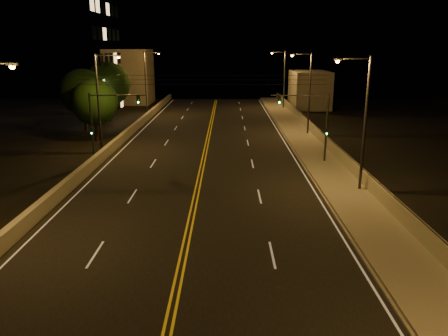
{
  "coord_description": "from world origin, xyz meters",
  "views": [
    {
      "loc": [
        2.19,
        -9.66,
        10.14
      ],
      "look_at": [
        2.0,
        18.0,
        2.5
      ],
      "focal_mm": 35.0,
      "sensor_mm": 36.0,
      "label": 1
    }
  ],
  "objects_px": {
    "streetlight_2": "(308,89)",
    "traffic_signal_right": "(316,120)",
    "streetlight_3": "(283,76)",
    "streetlight_5": "(101,98)",
    "building_tower": "(18,21)",
    "traffic_signal_left": "(102,120)",
    "streetlight_1": "(362,117)",
    "tree_1": "(83,92)",
    "tree_2": "(108,84)",
    "tree_0": "(94,102)",
    "streetlight_6": "(147,79)"
  },
  "relations": [
    {
      "from": "streetlight_1",
      "to": "streetlight_6",
      "type": "relative_size",
      "value": 1.0
    },
    {
      "from": "streetlight_2",
      "to": "traffic_signal_right",
      "type": "bearing_deg",
      "value": -96.59
    },
    {
      "from": "streetlight_1",
      "to": "traffic_signal_right",
      "type": "height_order",
      "value": "streetlight_1"
    },
    {
      "from": "tree_0",
      "to": "streetlight_5",
      "type": "bearing_deg",
      "value": -67.64
    },
    {
      "from": "streetlight_3",
      "to": "building_tower",
      "type": "relative_size",
      "value": 0.34
    },
    {
      "from": "streetlight_1",
      "to": "streetlight_5",
      "type": "relative_size",
      "value": 1.0
    },
    {
      "from": "streetlight_3",
      "to": "tree_1",
      "type": "xyz_separation_m",
      "value": [
        -27.25,
        -19.86,
        -0.69
      ]
    },
    {
      "from": "streetlight_3",
      "to": "streetlight_5",
      "type": "xyz_separation_m",
      "value": [
        -21.47,
        -32.42,
        0.0
      ]
    },
    {
      "from": "streetlight_5",
      "to": "streetlight_6",
      "type": "relative_size",
      "value": 1.0
    },
    {
      "from": "streetlight_1",
      "to": "building_tower",
      "type": "distance_m",
      "value": 49.97
    },
    {
      "from": "building_tower",
      "to": "tree_2",
      "type": "bearing_deg",
      "value": 0.49
    },
    {
      "from": "streetlight_3",
      "to": "building_tower",
      "type": "xyz_separation_m",
      "value": [
        -37.69,
        -12.57,
        8.07
      ]
    },
    {
      "from": "traffic_signal_right",
      "to": "tree_0",
      "type": "relative_size",
      "value": 0.92
    },
    {
      "from": "streetlight_6",
      "to": "traffic_signal_left",
      "type": "bearing_deg",
      "value": -87.81
    },
    {
      "from": "streetlight_2",
      "to": "traffic_signal_left",
      "type": "xyz_separation_m",
      "value": [
        -20.36,
        -13.07,
        -1.53
      ]
    },
    {
      "from": "building_tower",
      "to": "traffic_signal_right",
      "type": "bearing_deg",
      "value": -33.26
    },
    {
      "from": "traffic_signal_left",
      "to": "building_tower",
      "type": "bearing_deg",
      "value": 126.15
    },
    {
      "from": "traffic_signal_right",
      "to": "tree_1",
      "type": "relative_size",
      "value": 0.83
    },
    {
      "from": "traffic_signal_left",
      "to": "tree_1",
      "type": "bearing_deg",
      "value": 112.73
    },
    {
      "from": "streetlight_6",
      "to": "tree_0",
      "type": "relative_size",
      "value": 1.39
    },
    {
      "from": "streetlight_2",
      "to": "traffic_signal_left",
      "type": "height_order",
      "value": "streetlight_2"
    },
    {
      "from": "streetlight_6",
      "to": "tree_0",
      "type": "xyz_separation_m",
      "value": [
        -2.48,
        -19.14,
        -1.15
      ]
    },
    {
      "from": "streetlight_2",
      "to": "streetlight_6",
      "type": "xyz_separation_m",
      "value": [
        -21.47,
        15.98,
        0.0
      ]
    },
    {
      "from": "streetlight_2",
      "to": "traffic_signal_left",
      "type": "bearing_deg",
      "value": -147.3
    },
    {
      "from": "streetlight_6",
      "to": "tree_1",
      "type": "xyz_separation_m",
      "value": [
        -5.78,
        -12.6,
        -0.69
      ]
    },
    {
      "from": "streetlight_6",
      "to": "tree_1",
      "type": "bearing_deg",
      "value": -114.64
    },
    {
      "from": "tree_0",
      "to": "tree_2",
      "type": "xyz_separation_m",
      "value": [
        -2.09,
        13.93,
        0.85
      ]
    },
    {
      "from": "traffic_signal_left",
      "to": "tree_2",
      "type": "distance_m",
      "value": 24.53
    },
    {
      "from": "tree_1",
      "to": "tree_2",
      "type": "height_order",
      "value": "tree_2"
    },
    {
      "from": "streetlight_1",
      "to": "streetlight_2",
      "type": "height_order",
      "value": "same"
    },
    {
      "from": "traffic_signal_right",
      "to": "tree_2",
      "type": "relative_size",
      "value": 0.77
    },
    {
      "from": "streetlight_1",
      "to": "building_tower",
      "type": "height_order",
      "value": "building_tower"
    },
    {
      "from": "traffic_signal_right",
      "to": "tree_0",
      "type": "bearing_deg",
      "value": 156.17
    },
    {
      "from": "streetlight_5",
      "to": "traffic_signal_left",
      "type": "height_order",
      "value": "streetlight_5"
    },
    {
      "from": "streetlight_2",
      "to": "tree_1",
      "type": "distance_m",
      "value": 27.46
    },
    {
      "from": "streetlight_6",
      "to": "tree_0",
      "type": "height_order",
      "value": "streetlight_6"
    },
    {
      "from": "tree_0",
      "to": "traffic_signal_left",
      "type": "bearing_deg",
      "value": -70.1
    },
    {
      "from": "streetlight_5",
      "to": "building_tower",
      "type": "height_order",
      "value": "building_tower"
    },
    {
      "from": "streetlight_3",
      "to": "building_tower",
      "type": "distance_m",
      "value": 40.55
    },
    {
      "from": "streetlight_1",
      "to": "traffic_signal_left",
      "type": "bearing_deg",
      "value": 158.4
    },
    {
      "from": "streetlight_2",
      "to": "tree_1",
      "type": "height_order",
      "value": "streetlight_2"
    },
    {
      "from": "traffic_signal_left",
      "to": "streetlight_1",
      "type": "bearing_deg",
      "value": -21.6
    },
    {
      "from": "streetlight_5",
      "to": "tree_0",
      "type": "height_order",
      "value": "streetlight_5"
    },
    {
      "from": "building_tower",
      "to": "streetlight_5",
      "type": "bearing_deg",
      "value": -50.73
    },
    {
      "from": "tree_0",
      "to": "streetlight_6",
      "type": "bearing_deg",
      "value": 82.62
    },
    {
      "from": "streetlight_2",
      "to": "streetlight_6",
      "type": "relative_size",
      "value": 1.0
    },
    {
      "from": "traffic_signal_right",
      "to": "tree_2",
      "type": "height_order",
      "value": "tree_2"
    },
    {
      "from": "streetlight_5",
      "to": "traffic_signal_right",
      "type": "distance_m",
      "value": 20.39
    },
    {
      "from": "traffic_signal_right",
      "to": "tree_1",
      "type": "bearing_deg",
      "value": 147.42
    },
    {
      "from": "streetlight_5",
      "to": "streetlight_6",
      "type": "xyz_separation_m",
      "value": [
        0.0,
        25.17,
        0.0
      ]
    }
  ]
}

